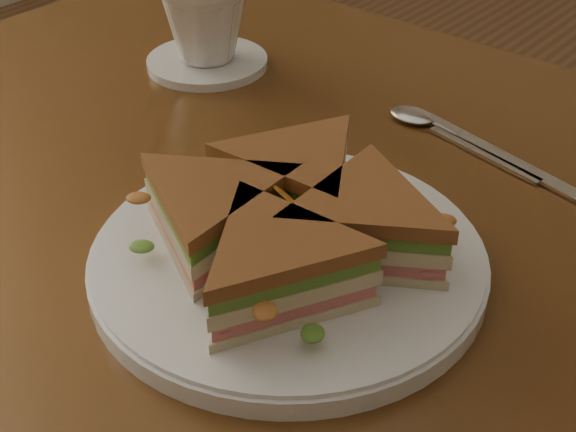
% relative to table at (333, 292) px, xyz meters
% --- Properties ---
extents(table, '(1.20, 0.80, 0.75)m').
position_rel_table_xyz_m(table, '(0.00, 0.00, 0.00)').
color(table, '#3E220E').
rests_on(table, ground).
extents(plate, '(0.31, 0.31, 0.02)m').
position_rel_table_xyz_m(plate, '(0.02, -0.09, 0.11)').
color(plate, white).
rests_on(plate, table).
extents(sandwich_wedges, '(0.30, 0.30, 0.06)m').
position_rel_table_xyz_m(sandwich_wedges, '(0.02, -0.09, 0.14)').
color(sandwich_wedges, beige).
rests_on(sandwich_wedges, plate).
extents(crisps_mound, '(0.09, 0.09, 0.05)m').
position_rel_table_xyz_m(crisps_mound, '(0.02, -0.09, 0.14)').
color(crisps_mound, orange).
rests_on(crisps_mound, plate).
extents(spoon, '(0.18, 0.05, 0.01)m').
position_rel_table_xyz_m(spoon, '(-0.01, 0.17, 0.10)').
color(spoon, silver).
rests_on(spoon, table).
extents(knife, '(0.21, 0.06, 0.00)m').
position_rel_table_xyz_m(knife, '(0.07, 0.16, 0.10)').
color(knife, silver).
rests_on(knife, table).
extents(saucer, '(0.14, 0.14, 0.01)m').
position_rel_table_xyz_m(saucer, '(-0.29, 0.14, 0.10)').
color(saucer, white).
rests_on(saucer, table).
extents(coffee_cup, '(0.11, 0.11, 0.09)m').
position_rel_table_xyz_m(coffee_cup, '(-0.29, 0.14, 0.16)').
color(coffee_cup, white).
rests_on(coffee_cup, saucer).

